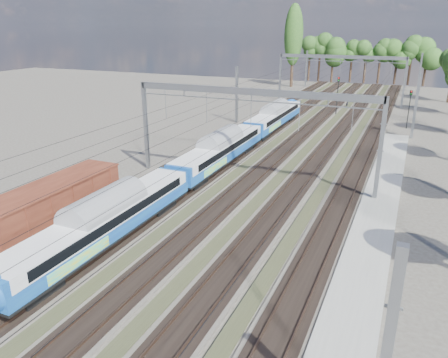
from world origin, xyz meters
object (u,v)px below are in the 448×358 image
at_px(signal_near, 338,91).
at_px(freight_boxcar, 37,213).
at_px(worker, 347,102).
at_px(signal_far, 410,105).
at_px(emu_train, 219,147).

bearing_deg(signal_near, freight_boxcar, -107.00).
relative_size(worker, signal_far, 0.31).
height_order(freight_boxcar, signal_near, signal_near).
bearing_deg(signal_far, freight_boxcar, -90.78).
bearing_deg(signal_far, signal_near, 173.52).
distance_m(emu_train, signal_near, 35.19).
bearing_deg(signal_near, signal_far, -36.22).
xyz_separation_m(freight_boxcar, signal_far, (21.98, 48.23, 1.21)).
bearing_deg(emu_train, signal_near, 79.95).
height_order(freight_boxcar, signal_far, signal_far).
bearing_deg(worker, signal_near, -173.20).
height_order(emu_train, signal_near, signal_near).
relative_size(freight_boxcar, worker, 8.57).
relative_size(emu_train, signal_far, 10.35).
xyz_separation_m(emu_train, signal_near, (6.13, 34.62, 1.60)).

